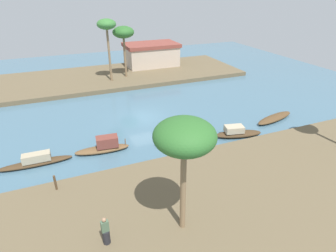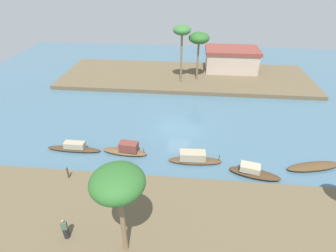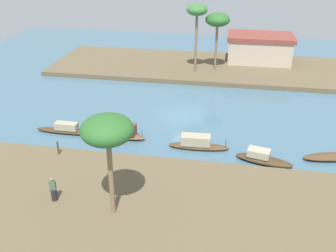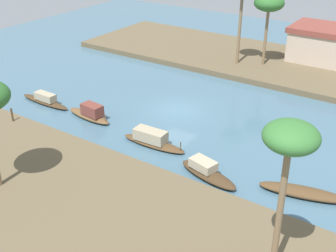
{
  "view_description": "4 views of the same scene",
  "coord_description": "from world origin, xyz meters",
  "px_view_note": "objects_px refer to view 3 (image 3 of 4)",
  "views": [
    {
      "loc": [
        -7.16,
        -24.63,
        11.93
      ],
      "look_at": [
        1.33,
        -3.77,
        0.54
      ],
      "focal_mm": 29.59,
      "sensor_mm": 36.0,
      "label": 1
    },
    {
      "loc": [
        1.08,
        -24.43,
        15.46
      ],
      "look_at": [
        -1.15,
        -1.31,
        0.97
      ],
      "focal_mm": 28.28,
      "sensor_mm": 36.0,
      "label": 2
    },
    {
      "loc": [
        3.9,
        -31.9,
        15.18
      ],
      "look_at": [
        -1.15,
        -3.52,
        0.67
      ],
      "focal_mm": 40.43,
      "sensor_mm": 36.0,
      "label": 3
    },
    {
      "loc": [
        16.91,
        -26.36,
        14.77
      ],
      "look_at": [
        1.39,
        -3.43,
        0.46
      ],
      "focal_mm": 46.03,
      "sensor_mm": 36.0,
      "label": 4
    }
  ],
  "objects_px": {
    "sampan_upstream_small": "(335,157)",
    "person_on_near_bank": "(54,191)",
    "mooring_post": "(58,148)",
    "palm_tree_right_short": "(218,21)",
    "sampan_downstream_large": "(123,133)",
    "sampan_with_tall_canopy": "(66,129)",
    "sampan_with_red_awning": "(197,143)",
    "palm_tree_left_near": "(107,131)",
    "sampan_midstream": "(263,158)",
    "riverside_building": "(259,48)",
    "palm_tree_right_tall": "(197,12)"
  },
  "relations": [
    {
      "from": "mooring_post",
      "to": "palm_tree_right_short",
      "type": "distance_m",
      "value": 25.03
    },
    {
      "from": "sampan_downstream_large",
      "to": "palm_tree_right_tall",
      "type": "bearing_deg",
      "value": 81.46
    },
    {
      "from": "mooring_post",
      "to": "palm_tree_right_short",
      "type": "height_order",
      "value": "palm_tree_right_short"
    },
    {
      "from": "sampan_upstream_small",
      "to": "palm_tree_right_short",
      "type": "relative_size",
      "value": 0.75
    },
    {
      "from": "sampan_with_tall_canopy",
      "to": "mooring_post",
      "type": "relative_size",
      "value": 5.13
    },
    {
      "from": "person_on_near_bank",
      "to": "riverside_building",
      "type": "bearing_deg",
      "value": -120.29
    },
    {
      "from": "sampan_downstream_large",
      "to": "person_on_near_bank",
      "type": "distance_m",
      "value": 9.62
    },
    {
      "from": "sampan_midstream",
      "to": "palm_tree_right_short",
      "type": "height_order",
      "value": "palm_tree_right_short"
    },
    {
      "from": "sampan_upstream_small",
      "to": "sampan_with_tall_canopy",
      "type": "xyz_separation_m",
      "value": [
        -21.86,
        0.48,
        0.11
      ]
    },
    {
      "from": "sampan_downstream_large",
      "to": "sampan_upstream_small",
      "type": "height_order",
      "value": "sampan_downstream_large"
    },
    {
      "from": "sampan_midstream",
      "to": "riverside_building",
      "type": "bearing_deg",
      "value": 102.11
    },
    {
      "from": "palm_tree_left_near",
      "to": "riverside_building",
      "type": "relative_size",
      "value": 0.75
    },
    {
      "from": "person_on_near_bank",
      "to": "palm_tree_right_tall",
      "type": "distance_m",
      "value": 27.74
    },
    {
      "from": "palm_tree_right_tall",
      "to": "sampan_upstream_small",
      "type": "bearing_deg",
      "value": -54.06
    },
    {
      "from": "sampan_downstream_large",
      "to": "person_on_near_bank",
      "type": "relative_size",
      "value": 2.67
    },
    {
      "from": "sampan_downstream_large",
      "to": "sampan_with_tall_canopy",
      "type": "xyz_separation_m",
      "value": [
        -5.06,
        -0.01,
        -0.13
      ]
    },
    {
      "from": "palm_tree_right_tall",
      "to": "riverside_building",
      "type": "xyz_separation_m",
      "value": [
        7.67,
        5.61,
        -5.19
      ]
    },
    {
      "from": "mooring_post",
      "to": "palm_tree_right_short",
      "type": "bearing_deg",
      "value": 65.28
    },
    {
      "from": "sampan_downstream_large",
      "to": "palm_tree_right_tall",
      "type": "distance_m",
      "value": 18.79
    },
    {
      "from": "sampan_with_red_awning",
      "to": "sampan_with_tall_canopy",
      "type": "distance_m",
      "value": 11.41
    },
    {
      "from": "sampan_downstream_large",
      "to": "mooring_post",
      "type": "height_order",
      "value": "mooring_post"
    },
    {
      "from": "sampan_with_red_awning",
      "to": "person_on_near_bank",
      "type": "distance_m",
      "value": 11.9
    },
    {
      "from": "sampan_with_red_awning",
      "to": "riverside_building",
      "type": "height_order",
      "value": "riverside_building"
    },
    {
      "from": "sampan_with_red_awning",
      "to": "palm_tree_right_short",
      "type": "xyz_separation_m",
      "value": [
        0.15,
        18.62,
        5.98
      ]
    },
    {
      "from": "palm_tree_right_tall",
      "to": "riverside_building",
      "type": "distance_m",
      "value": 10.83
    },
    {
      "from": "sampan_with_red_awning",
      "to": "sampan_upstream_small",
      "type": "height_order",
      "value": "sampan_with_red_awning"
    },
    {
      "from": "sampan_upstream_small",
      "to": "person_on_near_bank",
      "type": "bearing_deg",
      "value": -167.84
    },
    {
      "from": "sampan_upstream_small",
      "to": "mooring_post",
      "type": "relative_size",
      "value": 4.96
    },
    {
      "from": "sampan_with_tall_canopy",
      "to": "palm_tree_right_tall",
      "type": "height_order",
      "value": "palm_tree_right_tall"
    },
    {
      "from": "sampan_upstream_small",
      "to": "palm_tree_right_short",
      "type": "height_order",
      "value": "palm_tree_right_short"
    },
    {
      "from": "sampan_upstream_small",
      "to": "sampan_midstream",
      "type": "relative_size",
      "value": 1.16
    },
    {
      "from": "sampan_downstream_large",
      "to": "palm_tree_right_short",
      "type": "height_order",
      "value": "palm_tree_right_short"
    },
    {
      "from": "palm_tree_right_short",
      "to": "sampan_with_red_awning",
      "type": "bearing_deg",
      "value": -90.46
    },
    {
      "from": "mooring_post",
      "to": "palm_tree_left_near",
      "type": "distance_m",
      "value": 9.6
    },
    {
      "from": "sampan_upstream_small",
      "to": "riverside_building",
      "type": "distance_m",
      "value": 23.65
    },
    {
      "from": "sampan_midstream",
      "to": "palm_tree_right_short",
      "type": "xyz_separation_m",
      "value": [
        -4.88,
        19.92,
        6.05
      ]
    },
    {
      "from": "palm_tree_right_tall",
      "to": "riverside_building",
      "type": "height_order",
      "value": "palm_tree_right_tall"
    },
    {
      "from": "sampan_midstream",
      "to": "palm_tree_right_short",
      "type": "distance_m",
      "value": 21.38
    },
    {
      "from": "sampan_downstream_large",
      "to": "riverside_building",
      "type": "xyz_separation_m",
      "value": [
        11.83,
        22.54,
        1.82
      ]
    },
    {
      "from": "sampan_with_red_awning",
      "to": "palm_tree_left_near",
      "type": "xyz_separation_m",
      "value": [
        -4.01,
        -9.23,
        5.44
      ]
    },
    {
      "from": "person_on_near_bank",
      "to": "palm_tree_left_near",
      "type": "bearing_deg",
      "value": 166.79
    },
    {
      "from": "sampan_with_red_awning",
      "to": "palm_tree_left_near",
      "type": "relative_size",
      "value": 0.78
    },
    {
      "from": "sampan_midstream",
      "to": "person_on_near_bank",
      "type": "xyz_separation_m",
      "value": [
        -12.95,
        -7.55,
        0.83
      ]
    },
    {
      "from": "sampan_with_tall_canopy",
      "to": "sampan_upstream_small",
      "type": "bearing_deg",
      "value": -0.6
    },
    {
      "from": "palm_tree_right_tall",
      "to": "riverside_building",
      "type": "bearing_deg",
      "value": 36.2
    },
    {
      "from": "palm_tree_left_near",
      "to": "palm_tree_right_tall",
      "type": "bearing_deg",
      "value": 86.06
    },
    {
      "from": "sampan_midstream",
      "to": "person_on_near_bank",
      "type": "relative_size",
      "value": 2.68
    },
    {
      "from": "sampan_midstream",
      "to": "sampan_downstream_large",
      "type": "bearing_deg",
      "value": -176.35
    },
    {
      "from": "sampan_upstream_small",
      "to": "person_on_near_bank",
      "type": "height_order",
      "value": "person_on_near_bank"
    },
    {
      "from": "sampan_with_tall_canopy",
      "to": "riverside_building",
      "type": "distance_m",
      "value": 28.25
    }
  ]
}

